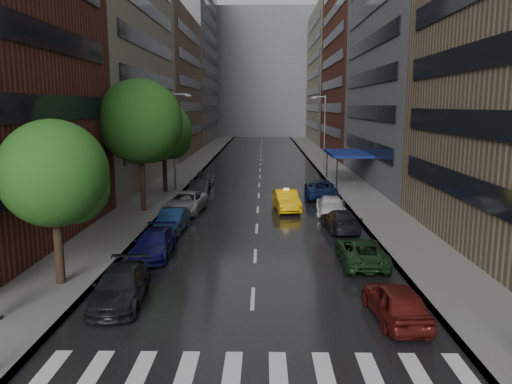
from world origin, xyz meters
TOP-DOWN VIEW (x-y plane):
  - ground at (0.00, 0.00)m, footprint 220.00×220.00m
  - road at (0.00, 50.00)m, footprint 14.00×140.00m
  - sidewalk_left at (-9.00, 50.00)m, footprint 4.00×140.00m
  - sidewalk_right at (9.00, 50.00)m, footprint 4.00×140.00m
  - crosswalk at (0.20, -2.00)m, footprint 13.15×2.80m
  - buildings_left at (-15.00, 58.79)m, footprint 8.00×108.00m
  - buildings_right at (15.00, 56.70)m, footprint 8.05×109.10m
  - building_far at (0.00, 118.00)m, footprint 40.00×14.00m
  - tree_near at (-8.60, 5.34)m, footprint 4.66×4.66m
  - tree_mid at (-8.60, 20.93)m, footprint 6.22×6.22m
  - tree_far at (-8.60, 29.30)m, footprint 5.20×5.20m
  - taxi at (2.18, 21.84)m, footprint 2.19×4.90m
  - parked_cars_left at (-5.40, 17.31)m, footprint 3.04×34.26m
  - parked_cars_right at (5.40, 16.83)m, footprint 2.87×30.20m
  - street_lamp_left at (-7.72, 30.00)m, footprint 1.74×0.22m
  - street_lamp_right at (7.72, 45.00)m, footprint 1.74×0.22m
  - awning at (8.98, 35.00)m, footprint 4.00×8.00m

SIDE VIEW (x-z plane):
  - ground at x=0.00m, z-range 0.00..0.00m
  - road at x=0.00m, z-range 0.00..0.01m
  - crosswalk at x=0.20m, z-range 0.01..0.02m
  - sidewalk_left at x=-9.00m, z-range 0.00..0.15m
  - sidewalk_right at x=9.00m, z-range 0.00..0.15m
  - parked_cars_left at x=-5.40m, z-range -0.05..1.48m
  - parked_cars_right at x=5.40m, z-range -0.07..1.52m
  - taxi at x=2.18m, z-range 0.00..1.56m
  - awning at x=8.98m, z-range 1.57..4.70m
  - street_lamp_left at x=-7.72m, z-range 0.39..9.39m
  - street_lamp_right at x=7.72m, z-range 0.39..9.39m
  - tree_near at x=-8.60m, z-range 1.36..8.78m
  - tree_far at x=-8.60m, z-range 1.53..9.81m
  - tree_mid at x=-8.60m, z-range 1.83..11.74m
  - buildings_right at x=15.00m, z-range -2.97..33.03m
  - buildings_left at x=-15.00m, z-range -3.01..34.99m
  - building_far at x=0.00m, z-range 0.00..32.00m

